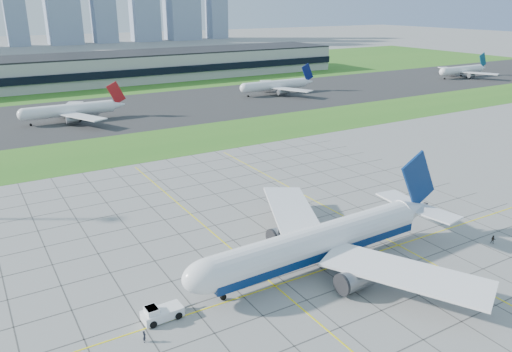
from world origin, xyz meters
The scene contains 13 objects.
ground centered at (0.00, 0.00, 0.00)m, with size 1400.00×1400.00×0.00m, color gray.
grass_median centered at (0.00, 90.00, 0.02)m, with size 700.00×35.00×0.04m, color #2E6D1F.
asphalt_taxiway centered at (0.00, 145.00, 0.03)m, with size 700.00×75.00×0.04m, color #383838.
grass_far centered at (0.00, 255.00, 0.02)m, with size 700.00×145.00×0.04m, color #2E6D1F.
apron_markings centered at (0.43, 11.09, 0.02)m, with size 120.00×130.00×0.03m.
terminal centered at (40.00, 229.87, 7.89)m, with size 260.00×43.00×15.80m.
airliner centered at (-0.05, -0.59, 4.73)m, with size 55.00×55.69×17.31m.
pushback_tug centered at (-29.26, -1.01, 1.07)m, with size 8.67×3.20×2.40m.
crew_near centered at (-32.97, -4.79, 0.88)m, with size 0.64×0.42×1.76m, color black.
crew_far centered at (34.03, -10.84, 0.85)m, with size 0.82×0.64×1.70m, color black.
distant_jet_1 centered at (-12.77, 137.63, 4.49)m, with size 38.39×42.66×14.08m.
distant_jet_2 centered at (87.72, 147.54, 4.49)m, with size 40.95×42.66×14.08m.
distant_jet_3 centered at (216.44, 137.65, 4.49)m, with size 39.25×42.66×14.08m.
Camera 1 is at (-49.07, -61.21, 43.92)m, focal length 35.00 mm.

